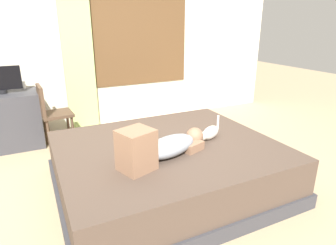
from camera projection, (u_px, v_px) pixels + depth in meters
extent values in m
plane|color=tan|center=(159.00, 192.00, 2.91)|extent=(16.00, 16.00, 0.00)
cube|color=beige|center=(96.00, 33.00, 4.39)|extent=(6.40, 0.12, 2.90)
cube|color=brown|center=(142.00, 41.00, 4.67)|extent=(1.57, 0.02, 1.38)
cube|color=white|center=(142.00, 41.00, 4.67)|extent=(1.49, 0.02, 1.30)
cube|color=#38383D|center=(168.00, 181.00, 2.97)|extent=(2.13, 1.82, 0.14)
cube|color=#4C3D33|center=(168.00, 160.00, 2.89)|extent=(2.07, 1.77, 0.34)
ellipsoid|color=#8C939E|center=(170.00, 146.00, 2.59)|extent=(0.61, 0.43, 0.17)
sphere|color=#8C664C|center=(195.00, 136.00, 2.81)|extent=(0.17, 0.17, 0.17)
cube|color=#8C664C|center=(136.00, 150.00, 2.31)|extent=(0.32, 0.31, 0.34)
cube|color=#8C664C|center=(186.00, 144.00, 2.75)|extent=(0.28, 0.33, 0.08)
ellipsoid|color=silver|center=(210.00, 133.00, 2.96)|extent=(0.28, 0.21, 0.13)
sphere|color=silver|center=(203.00, 136.00, 2.84)|extent=(0.08, 0.08, 0.08)
cylinder|color=silver|center=(218.00, 123.00, 3.05)|extent=(0.03, 0.03, 0.16)
cube|color=#38383D|center=(5.00, 121.00, 3.84)|extent=(0.90, 0.56, 0.74)
cylinder|color=black|center=(3.00, 92.00, 3.73)|extent=(0.10, 0.10, 0.05)
cube|color=black|center=(0.00, 78.00, 3.67)|extent=(0.48, 0.04, 0.30)
cylinder|color=white|center=(23.00, 85.00, 4.01)|extent=(0.06, 0.06, 0.10)
cylinder|color=#4C3828|center=(68.00, 126.00, 4.12)|extent=(0.04, 0.04, 0.44)
cylinder|color=#4C3828|center=(73.00, 132.00, 3.87)|extent=(0.04, 0.04, 0.44)
cylinder|color=#4C3828|center=(46.00, 129.00, 3.97)|extent=(0.04, 0.04, 0.44)
cylinder|color=#4C3828|center=(49.00, 137.00, 3.72)|extent=(0.04, 0.04, 0.44)
cube|color=#4C3828|center=(57.00, 114.00, 3.84)|extent=(0.41, 0.41, 0.04)
cube|color=#4C3828|center=(41.00, 100.00, 3.69)|extent=(0.07, 0.38, 0.38)
cube|color=#ADCC75|center=(77.00, 42.00, 4.20)|extent=(0.44, 0.06, 2.67)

